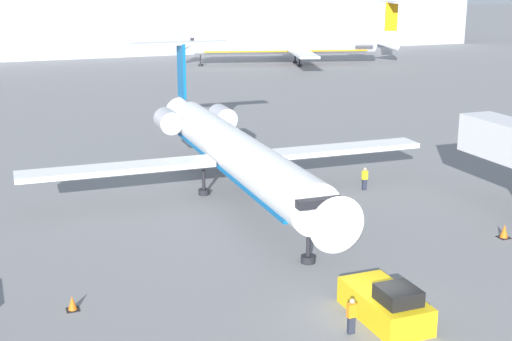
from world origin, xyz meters
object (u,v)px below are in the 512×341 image
worker_near_tug (352,316)px  worker_by_wing (365,178)px  airplane_parked_far_left (290,43)px  traffic_cone_left (72,303)px  pushback_tug (385,304)px  traffic_cone_right (504,231)px  airplane_main (233,150)px

worker_near_tug → worker_by_wing: worker_by_wing is taller
airplane_parked_far_left → traffic_cone_left: bearing=-120.2°
worker_by_wing → pushback_tug: bearing=-117.2°
traffic_cone_left → traffic_cone_right: traffic_cone_right is taller
traffic_cone_left → worker_by_wing: bearing=28.1°
pushback_tug → traffic_cone_right: (12.18, 6.44, -0.35)m
airplane_main → airplane_parked_far_left: size_ratio=0.83×
worker_near_tug → airplane_parked_far_left: airplane_parked_far_left is taller
worker_near_tug → traffic_cone_right: (14.29, 7.10, -0.46)m
worker_by_wing → traffic_cone_left: worker_by_wing is taller
airplane_main → airplane_parked_far_left: airplane_parked_far_left is taller
worker_near_tug → worker_by_wing: bearing=58.7°
worker_by_wing → traffic_cone_left: (-22.56, -12.04, -0.54)m
worker_near_tug → worker_by_wing: 22.05m
airplane_main → worker_near_tug: size_ratio=19.36×
airplane_main → pushback_tug: 20.61m
airplane_main → worker_near_tug: airplane_main is taller
pushback_tug → worker_near_tug: bearing=-162.8°
airplane_main → traffic_cone_left: bearing=-132.6°
worker_by_wing → traffic_cone_right: worker_by_wing is taller
airplane_parked_far_left → airplane_main: bearing=-117.1°
pushback_tug → traffic_cone_right: bearing=27.9°
worker_near_tug → airplane_parked_far_left: size_ratio=0.04×
traffic_cone_left → traffic_cone_right: size_ratio=0.85×
pushback_tug → worker_by_wing: (9.36, 18.19, 0.14)m
traffic_cone_right → worker_near_tug: bearing=-153.6°
pushback_tug → worker_near_tug: (-2.11, -0.65, 0.12)m
airplane_main → pushback_tug: (0.04, -20.45, -2.60)m
traffic_cone_right → airplane_parked_far_left: size_ratio=0.02×
pushback_tug → worker_by_wing: bearing=62.8°
worker_by_wing → airplane_parked_far_left: size_ratio=0.04×
airplane_main → traffic_cone_right: 18.82m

